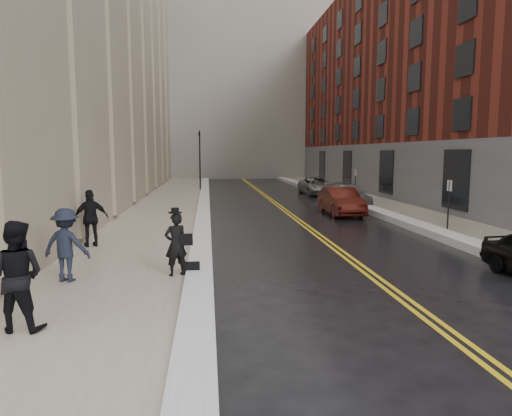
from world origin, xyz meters
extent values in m
plane|color=black|center=(0.00, 0.00, 0.00)|extent=(160.00, 160.00, 0.00)
cube|color=gray|center=(-4.50, 16.00, 0.07)|extent=(4.00, 64.00, 0.15)
cube|color=gray|center=(9.00, 16.00, 0.07)|extent=(3.00, 64.00, 0.15)
cube|color=gold|center=(2.38, 16.00, 0.00)|extent=(0.12, 64.00, 0.01)
cube|color=gold|center=(2.62, 16.00, 0.00)|extent=(0.12, 64.00, 0.01)
cube|color=white|center=(-2.20, 16.00, 0.13)|extent=(0.70, 60.80, 0.26)
cube|color=white|center=(7.15, 16.00, 0.15)|extent=(0.85, 60.80, 0.30)
cube|color=maroon|center=(17.50, 23.00, 9.00)|extent=(14.00, 50.00, 18.00)
cube|color=slate|center=(14.00, 66.00, 22.00)|extent=(22.00, 18.00, 44.00)
cylinder|color=black|center=(-2.60, 30.00, 2.60)|extent=(0.12, 0.12, 5.20)
imported|color=black|center=(-2.60, 30.00, 4.60)|extent=(0.18, 0.15, 0.90)
cylinder|color=black|center=(7.90, 8.00, 1.10)|extent=(0.06, 0.06, 2.20)
cube|color=white|center=(7.90, 8.00, 2.00)|extent=(0.02, 0.35, 0.45)
cylinder|color=black|center=(7.90, 20.00, 1.10)|extent=(0.06, 0.06, 2.20)
cube|color=white|center=(7.90, 20.00, 2.00)|extent=(0.02, 0.35, 0.45)
imported|color=#45110C|center=(5.20, 14.16, 0.73)|extent=(1.57, 4.46, 1.47)
imported|color=#94979A|center=(6.80, 18.11, 0.69)|extent=(2.07, 4.81, 1.38)
imported|color=gray|center=(6.80, 25.85, 0.70)|extent=(2.48, 5.13, 1.41)
imported|color=black|center=(-2.80, 2.13, 0.98)|extent=(0.71, 0.61, 1.66)
imported|color=black|center=(-5.39, -1.30, 1.16)|extent=(1.07, 0.88, 2.01)
imported|color=black|center=(-5.48, 1.89, 1.07)|extent=(1.32, 0.95, 1.84)
imported|color=black|center=(-5.93, 6.20, 1.13)|extent=(1.24, 0.91, 1.95)
camera|label=1|loc=(-1.95, -9.69, 3.36)|focal=32.00mm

